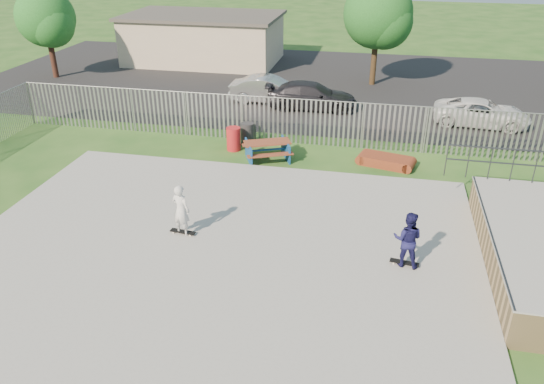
% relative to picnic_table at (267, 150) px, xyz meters
% --- Properties ---
extents(ground, '(120.00, 120.00, 0.00)m').
position_rel_picnic_table_xyz_m(ground, '(0.05, -6.98, -0.40)').
color(ground, '#23511C').
rests_on(ground, ground).
extents(concrete_slab, '(15.00, 12.00, 0.15)m').
position_rel_picnic_table_xyz_m(concrete_slab, '(0.05, -6.98, -0.32)').
color(concrete_slab, '#989893').
rests_on(concrete_slab, ground).
extents(fence, '(26.04, 16.02, 2.00)m').
position_rel_picnic_table_xyz_m(fence, '(1.05, -2.40, 0.60)').
color(fence, gray).
rests_on(fence, ground).
extents(picnic_table, '(2.30, 2.13, 0.78)m').
position_rel_picnic_table_xyz_m(picnic_table, '(0.00, 0.00, 0.00)').
color(picnic_table, brown).
rests_on(picnic_table, ground).
extents(funbox, '(2.06, 1.38, 0.38)m').
position_rel_picnic_table_xyz_m(funbox, '(4.73, 0.39, -0.21)').
color(funbox, maroon).
rests_on(funbox, ground).
extents(trash_bin_red, '(0.59, 0.59, 0.99)m').
position_rel_picnic_table_xyz_m(trash_bin_red, '(-1.61, 0.73, 0.10)').
color(trash_bin_red, '#B41B1F').
rests_on(trash_bin_red, ground).
extents(trash_bin_grey, '(0.58, 0.58, 0.97)m').
position_rel_picnic_table_xyz_m(trash_bin_grey, '(-1.20, 1.45, 0.09)').
color(trash_bin_grey, '#28282B').
rests_on(trash_bin_grey, ground).
extents(parking_lot, '(40.00, 18.00, 0.02)m').
position_rel_picnic_table_xyz_m(parking_lot, '(0.05, 12.02, -0.39)').
color(parking_lot, black).
rests_on(parking_lot, ground).
extents(car_silver, '(4.24, 1.51, 1.39)m').
position_rel_picnic_table_xyz_m(car_silver, '(-1.52, 7.57, 0.32)').
color(car_silver, silver).
rests_on(car_silver, parking_lot).
extents(car_dark, '(4.75, 2.12, 1.35)m').
position_rel_picnic_table_xyz_m(car_dark, '(0.82, 6.98, 0.30)').
color(car_dark, '#222227').
rests_on(car_dark, parking_lot).
extents(car_white, '(4.56, 2.40, 1.22)m').
position_rel_picnic_table_xyz_m(car_white, '(9.05, 6.08, 0.24)').
color(car_white, white).
rests_on(car_white, parking_lot).
extents(building, '(10.40, 6.40, 3.20)m').
position_rel_picnic_table_xyz_m(building, '(-7.95, 16.02, 1.21)').
color(building, beige).
rests_on(building, ground).
extents(tree_left, '(3.48, 3.48, 5.37)m').
position_rel_picnic_table_xyz_m(tree_left, '(-15.75, 10.02, 3.21)').
color(tree_left, '#3D2118').
rests_on(tree_left, ground).
extents(tree_mid, '(3.90, 3.90, 6.02)m').
position_rel_picnic_table_xyz_m(tree_mid, '(3.72, 12.40, 3.66)').
color(tree_mid, '#3F2D19').
rests_on(tree_mid, ground).
extents(skateboard_a, '(0.82, 0.31, 0.08)m').
position_rel_picnic_table_xyz_m(skateboard_a, '(5.36, -6.75, -0.21)').
color(skateboard_a, black).
rests_on(skateboard_a, concrete_slab).
extents(skateboard_b, '(0.82, 0.28, 0.08)m').
position_rel_picnic_table_xyz_m(skateboard_b, '(-1.23, -6.44, -0.21)').
color(skateboard_b, black).
rests_on(skateboard_b, concrete_slab).
extents(skater_navy, '(0.87, 0.72, 1.63)m').
position_rel_picnic_table_xyz_m(skater_navy, '(5.36, -6.75, 0.57)').
color(skater_navy, '#161645').
rests_on(skater_navy, concrete_slab).
extents(skater_white, '(0.68, 0.54, 1.63)m').
position_rel_picnic_table_xyz_m(skater_white, '(-1.23, -6.44, 0.57)').
color(skater_white, silver).
rests_on(skater_white, concrete_slab).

